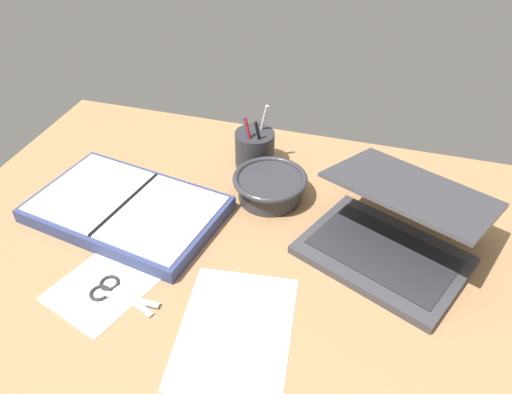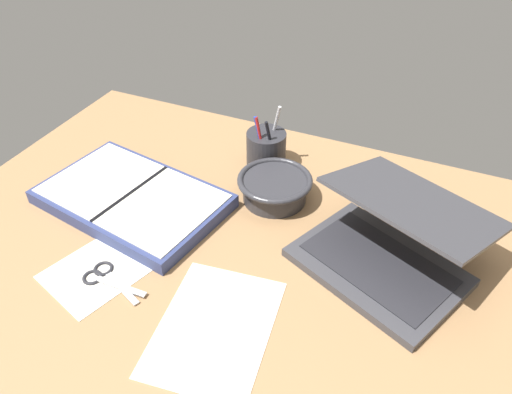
{
  "view_description": "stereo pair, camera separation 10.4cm",
  "coord_description": "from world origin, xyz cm",
  "px_view_note": "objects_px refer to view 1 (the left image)",
  "views": [
    {
      "loc": [
        20.61,
        -67.34,
        74.34
      ],
      "look_at": [
        -2.62,
        10.9,
        9.0
      ],
      "focal_mm": 35.0,
      "sensor_mm": 36.0,
      "label": 1
    },
    {
      "loc": [
        30.4,
        -63.74,
        74.34
      ],
      "look_at": [
        -2.62,
        10.9,
        9.0
      ],
      "focal_mm": 35.0,
      "sensor_mm": 36.0,
      "label": 2
    }
  ],
  "objects_px": {
    "laptop": "(393,233)",
    "pen_cup": "(255,149)",
    "scissors": "(112,291)",
    "bowl": "(270,186)",
    "planner": "(127,209)"
  },
  "relations": [
    {
      "from": "bowl",
      "to": "pen_cup",
      "type": "bearing_deg",
      "value": 121.07
    },
    {
      "from": "laptop",
      "to": "bowl",
      "type": "xyz_separation_m",
      "value": [
        -0.28,
        0.1,
        -0.02
      ]
    },
    {
      "from": "pen_cup",
      "to": "planner",
      "type": "xyz_separation_m",
      "value": [
        -0.21,
        -0.27,
        -0.03
      ]
    },
    {
      "from": "scissors",
      "to": "laptop",
      "type": "bearing_deg",
      "value": 38.95
    },
    {
      "from": "bowl",
      "to": "scissors",
      "type": "height_order",
      "value": "bowl"
    },
    {
      "from": "laptop",
      "to": "scissors",
      "type": "distance_m",
      "value": 0.56
    },
    {
      "from": "laptop",
      "to": "pen_cup",
      "type": "relative_size",
      "value": 2.53
    },
    {
      "from": "planner",
      "to": "scissors",
      "type": "distance_m",
      "value": 0.22
    },
    {
      "from": "planner",
      "to": "scissors",
      "type": "bearing_deg",
      "value": -59.87
    },
    {
      "from": "bowl",
      "to": "planner",
      "type": "relative_size",
      "value": 0.38
    },
    {
      "from": "pen_cup",
      "to": "scissors",
      "type": "height_order",
      "value": "pen_cup"
    },
    {
      "from": "laptop",
      "to": "planner",
      "type": "height_order",
      "value": "laptop"
    },
    {
      "from": "laptop",
      "to": "planner",
      "type": "relative_size",
      "value": 0.91
    },
    {
      "from": "laptop",
      "to": "bowl",
      "type": "height_order",
      "value": "laptop"
    },
    {
      "from": "bowl",
      "to": "planner",
      "type": "bearing_deg",
      "value": -152.42
    }
  ]
}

